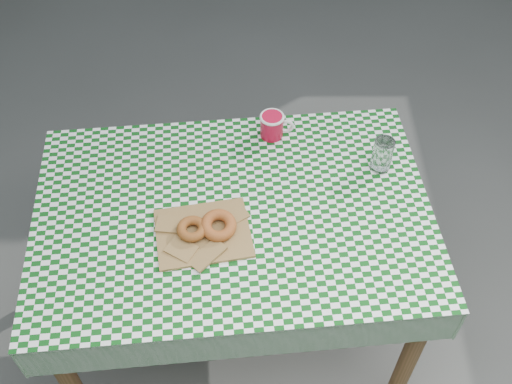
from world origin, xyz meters
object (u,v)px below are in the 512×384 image
table (236,277)px  drinking_glass (382,155)px  paper_bag (203,233)px  coffee_mug (272,126)px

table → drinking_glass: size_ratio=10.23×
paper_bag → drinking_glass: (0.57, 0.28, 0.05)m
table → coffee_mug: bearing=64.1°
coffee_mug → table: bearing=-107.6°
drinking_glass → paper_bag: bearing=-154.1°
paper_bag → drinking_glass: drinking_glass is taller
paper_bag → drinking_glass: size_ratio=2.36×
table → coffee_mug: 0.56m
paper_bag → drinking_glass: 0.63m
drinking_glass → coffee_mug: bearing=157.2°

